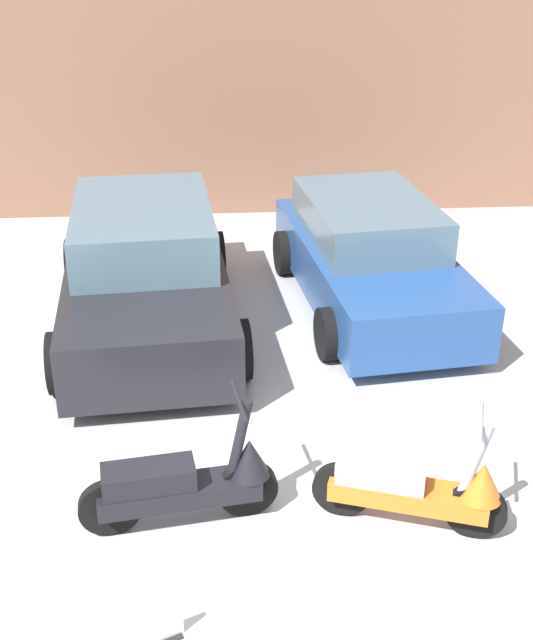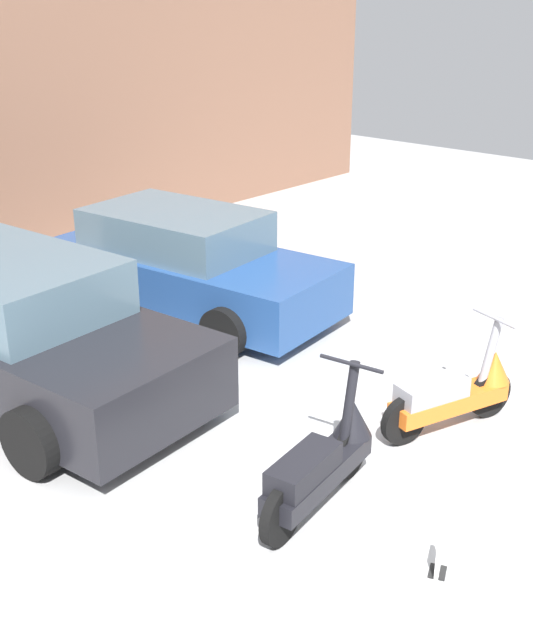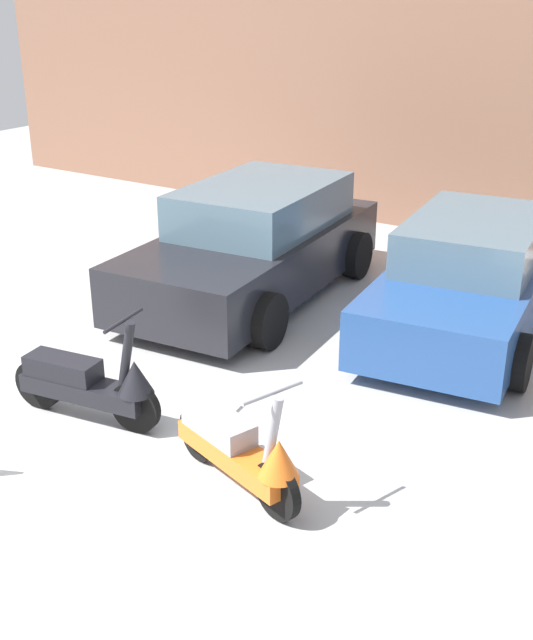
{
  "view_description": "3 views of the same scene",
  "coord_description": "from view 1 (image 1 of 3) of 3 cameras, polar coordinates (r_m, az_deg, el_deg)",
  "views": [
    {
      "loc": [
        -0.38,
        -4.47,
        4.36
      ],
      "look_at": [
        0.07,
        2.21,
        0.99
      ],
      "focal_mm": 45.0,
      "sensor_mm": 36.0,
      "label": 1
    },
    {
      "loc": [
        -5.05,
        -2.76,
        3.9
      ],
      "look_at": [
        0.41,
        2.19,
        0.85
      ],
      "focal_mm": 45.0,
      "sensor_mm": 36.0,
      "label": 2
    },
    {
      "loc": [
        4.27,
        -4.03,
        3.81
      ],
      "look_at": [
        0.46,
        1.87,
        0.83
      ],
      "focal_mm": 45.0,
      "sensor_mm": 36.0,
      "label": 3
    }
  ],
  "objects": [
    {
      "name": "ground_plane",
      "position": [
        6.26,
        0.74,
        -17.46
      ],
      "size": [
        28.0,
        28.0,
        0.0
      ],
      "primitive_type": "plane",
      "color": "#B2B2B2"
    },
    {
      "name": "car_rear_center",
      "position": [
        9.95,
        7.37,
        4.48
      ],
      "size": [
        2.21,
        4.04,
        1.32
      ],
      "rotation": [
        0.0,
        0.0,
        -1.46
      ],
      "color": "navy",
      "rests_on": "ground_plane"
    },
    {
      "name": "car_rear_left",
      "position": [
        9.42,
        -8.57,
        3.46
      ],
      "size": [
        2.32,
        4.37,
        1.44
      ],
      "rotation": [
        0.0,
        0.0,
        -1.49
      ],
      "color": "black",
      "rests_on": "ground_plane"
    },
    {
      "name": "placard_near_left_scooter",
      "position": [
        5.79,
        -6.97,
        -20.7
      ],
      "size": [
        0.2,
        0.17,
        0.26
      ],
      "rotation": [
        0.0,
        0.0,
        0.41
      ],
      "color": "black",
      "rests_on": "ground_plane"
    },
    {
      "name": "scooter_front_left",
      "position": [
        6.45,
        -5.61,
        -11.39
      ],
      "size": [
        1.58,
        0.6,
        1.11
      ],
      "rotation": [
        0.0,
        0.0,
        0.15
      ],
      "color": "black",
      "rests_on": "ground_plane"
    },
    {
      "name": "scooter_front_right",
      "position": [
        6.5,
        10.7,
        -11.59
      ],
      "size": [
        1.48,
        0.75,
        1.07
      ],
      "rotation": [
        0.0,
        0.0,
        -0.32
      ],
      "color": "black",
      "rests_on": "ground_plane"
    },
    {
      "name": "wall_back",
      "position": [
        12.86,
        -2.21,
        16.52
      ],
      "size": [
        19.6,
        0.12,
        4.17
      ],
      "primitive_type": "cube",
      "color": "#845B47",
      "rests_on": "ground_plane"
    }
  ]
}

